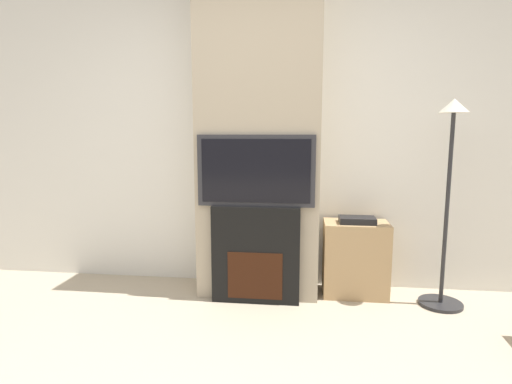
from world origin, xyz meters
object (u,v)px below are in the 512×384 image
at_px(television, 256,171).
at_px(floor_lamp, 448,188).
at_px(fireplace, 256,254).
at_px(media_stand, 355,258).

xyz_separation_m(television, floor_lamp, (1.42, 0.09, -0.12)).
distance_m(fireplace, floor_lamp, 1.52).
relative_size(television, media_stand, 1.36).
bearing_deg(media_stand, television, -163.95).
distance_m(fireplace, media_stand, 0.82).
xyz_separation_m(fireplace, media_stand, (0.79, 0.22, -0.07)).
bearing_deg(floor_lamp, fireplace, -176.62).
bearing_deg(fireplace, media_stand, 15.92).
height_order(fireplace, floor_lamp, floor_lamp).
distance_m(floor_lamp, media_stand, 0.89).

